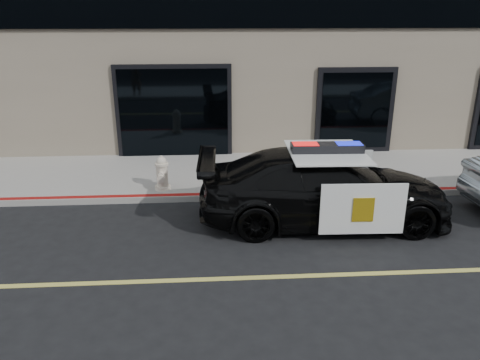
{
  "coord_description": "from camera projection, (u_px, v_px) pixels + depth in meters",
  "views": [
    {
      "loc": [
        0.08,
        -6.96,
        4.35
      ],
      "look_at": [
        0.67,
        2.2,
        1.0
      ],
      "focal_mm": 35.0,
      "sensor_mm": 36.0,
      "label": 1
    }
  ],
  "objects": [
    {
      "name": "ground",
      "position": [
        209.0,
        279.0,
        8.01
      ],
      "size": [
        120.0,
        120.0,
        0.0
      ],
      "primitive_type": "plane",
      "color": "black",
      "rests_on": "ground"
    },
    {
      "name": "fire_hydrant",
      "position": [
        162.0,
        174.0,
        11.49
      ],
      "size": [
        0.39,
        0.54,
        0.86
      ],
      "color": "beige",
      "rests_on": "sidewalk_n"
    },
    {
      "name": "police_car",
      "position": [
        324.0,
        187.0,
        9.98
      ],
      "size": [
        2.63,
        5.48,
        1.75
      ],
      "color": "black",
      "rests_on": "ground"
    },
    {
      "name": "sidewalk_n",
      "position": [
        209.0,
        174.0,
        12.91
      ],
      "size": [
        60.0,
        3.5,
        0.15
      ],
      "primitive_type": "cube",
      "color": "gray",
      "rests_on": "ground"
    }
  ]
}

